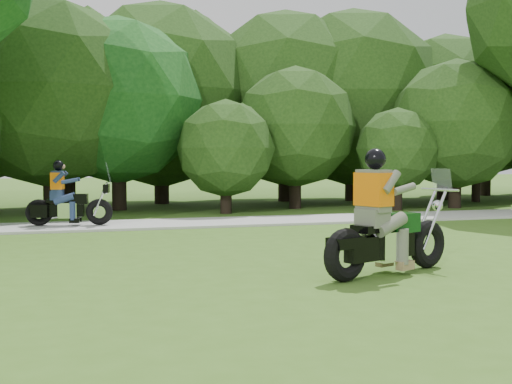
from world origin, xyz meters
TOP-DOWN VIEW (x-y plane):
  - ground at (0.00, 0.00)m, footprint 100.00×100.00m
  - walkway at (0.00, 8.00)m, footprint 60.00×2.20m
  - tree_line at (0.46, 14.66)m, footprint 39.46×12.30m
  - chopper_motorcycle at (-1.48, 0.03)m, footprint 2.49×1.33m
  - touring_motorcycle at (-5.85, 7.99)m, footprint 2.08×0.86m

SIDE VIEW (x-z plane):
  - ground at x=0.00m, z-range 0.00..0.00m
  - walkway at x=0.00m, z-range 0.00..0.06m
  - touring_motorcycle at x=-5.85m, z-range -0.16..1.43m
  - chopper_motorcycle at x=-1.48m, z-range -0.24..1.59m
  - tree_line at x=0.46m, z-range -0.13..7.49m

